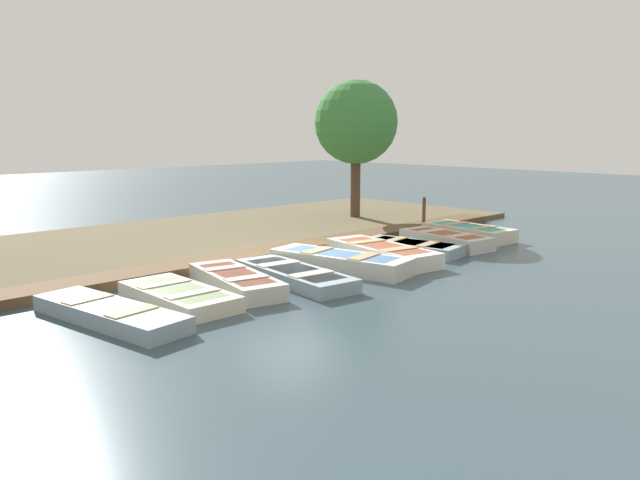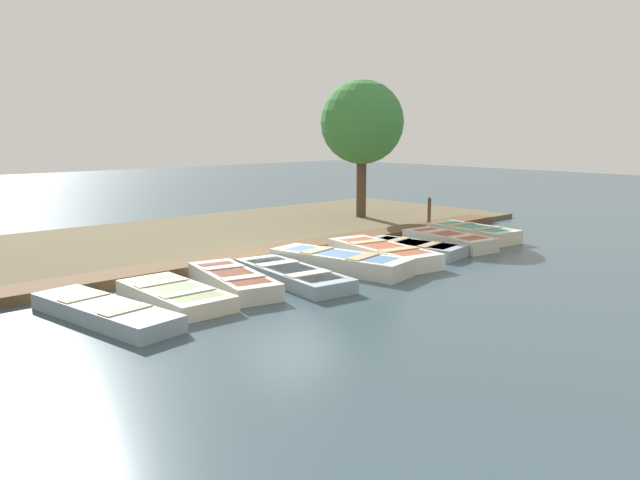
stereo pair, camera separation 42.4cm
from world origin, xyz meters
The scene contains 14 objects.
ground_plane centered at (0.00, 0.00, 0.00)m, with size 80.00×80.00×0.00m, color #384C56.
shore_bank centered at (-5.00, 0.00, 0.08)m, with size 8.00×24.00×0.16m.
dock_walkway centered at (-1.28, 0.00, 0.11)m, with size 1.01×20.55×0.22m.
rowboat_0 centered at (1.22, -5.41, 0.16)m, with size 3.56×1.48×0.33m.
rowboat_1 centered at (1.08, -3.92, 0.16)m, with size 2.76×1.24×0.33m.
rowboat_2 centered at (0.92, -2.43, 0.19)m, with size 3.08×1.60×0.39m.
rowboat_3 centered at (1.27, -1.07, 0.16)m, with size 3.51×1.53×0.33m.
rowboat_4 centered at (1.15, 0.52, 0.22)m, with size 3.68×1.75×0.44m.
rowboat_5 centered at (1.11, 2.13, 0.21)m, with size 3.54×1.76×0.43m.
rowboat_6 centered at (1.01, 3.50, 0.16)m, with size 2.95×1.62×0.33m.
rowboat_7 centered at (1.07, 5.04, 0.20)m, with size 2.94×1.45×0.41m.
rowboat_8 centered at (0.81, 6.64, 0.21)m, with size 2.94×1.49×0.43m.
mooring_post_far centered at (-1.41, 7.29, 0.55)m, with size 0.12×0.12×1.10m.
park_tree_left centered at (-4.35, 6.97, 3.63)m, with size 3.07×3.07×5.19m.
Camera 2 is at (11.80, -9.79, 3.36)m, focal length 35.00 mm.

